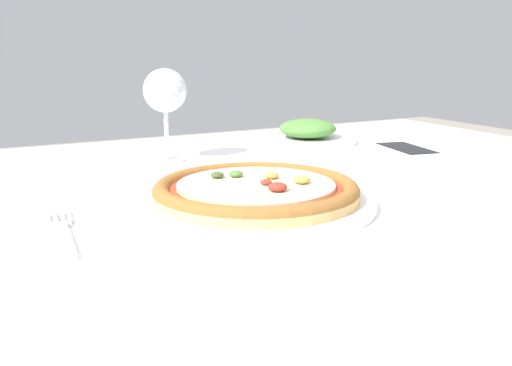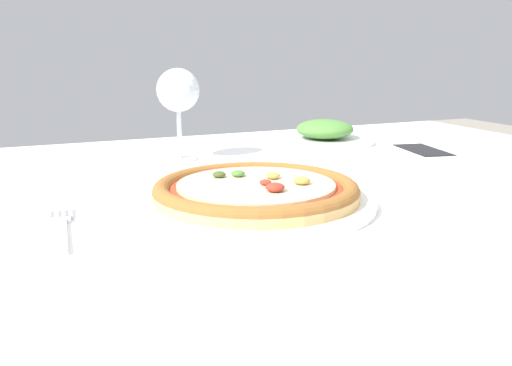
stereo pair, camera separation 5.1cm
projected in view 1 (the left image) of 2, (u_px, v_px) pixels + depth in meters
The scene contains 6 objects.
dining_table at pixel (315, 243), 0.81m from camera, with size 1.35×1.16×0.71m.
pizza_plate at pixel (256, 193), 0.73m from camera, with size 0.31×0.31×0.04m.
fork at pixel (63, 232), 0.63m from camera, with size 0.03×0.17×0.00m.
wine_glass_far_left at pixel (165, 93), 1.00m from camera, with size 0.08×0.08×0.16m.
cell_phone at pixel (406, 150), 1.09m from camera, with size 0.10×0.15×0.01m.
side_plate at pixel (308, 133), 1.22m from camera, with size 0.21×0.21×0.05m.
Camera 1 is at (-0.43, -0.64, 0.92)m, focal length 40.00 mm.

